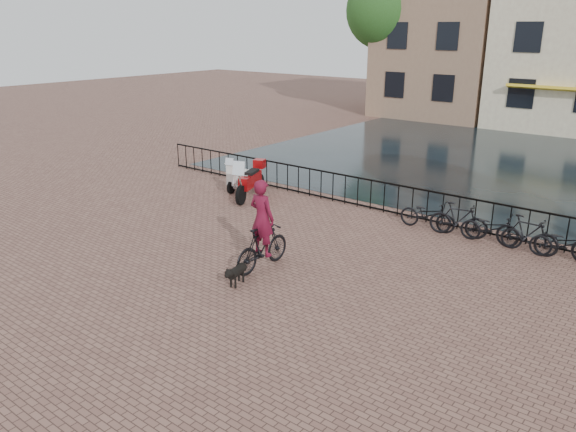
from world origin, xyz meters
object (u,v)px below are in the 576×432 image
Objects in this scene: dog at (237,274)px; scooter at (239,172)px; motorcycle at (250,177)px; cyclist at (262,230)px.

scooter is (-5.54, 5.97, 0.40)m from dog.
motorcycle is 1.22m from scooter.
dog is at bearing -69.94° from motorcycle.
scooter is (-5.39, 4.88, -0.34)m from cyclist.
dog is 8.15m from scooter.
motorcycle is (-4.46, 5.40, 0.51)m from dog.
scooter is at bearing 132.85° from motorcycle.
dog is 0.56× the size of scooter.
cyclist is 1.78× the size of scooter.
cyclist reaches higher than scooter.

